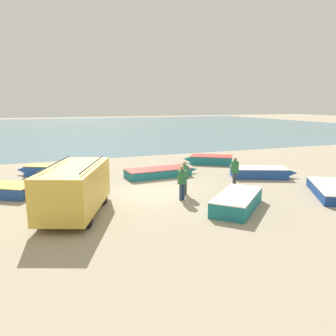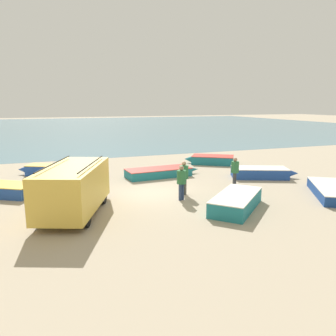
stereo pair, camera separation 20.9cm
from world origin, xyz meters
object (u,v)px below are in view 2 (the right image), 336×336
fishing_rowboat_0 (160,172)px  fishing_rowboat_2 (1,189)px  fishing_rowboat_1 (237,201)px  fisherman_3 (181,180)px  fishing_rowboat_4 (211,160)px  fisherman_1 (235,169)px  fishing_rowboat_3 (261,173)px  fishing_rowboat_5 (53,170)px  parked_van (74,188)px  fishing_rowboat_6 (332,190)px  fisherman_2 (184,175)px

fishing_rowboat_0 → fishing_rowboat_2: bearing=-176.1°
fishing_rowboat_1 → fisherman_3: size_ratio=2.32×
fishing_rowboat_1 → fishing_rowboat_4: 10.89m
fisherman_1 → fishing_rowboat_4: bearing=-57.7°
fishing_rowboat_3 → fishing_rowboat_5: bearing=179.8°
fishing_rowboat_2 → parked_van: bearing=-19.7°
parked_van → fisherman_3: 4.98m
fishing_rowboat_3 → fishing_rowboat_6: (0.84, -4.65, -0.06)m
fisherman_2 → fisherman_3: 0.95m
fishing_rowboat_3 → parked_van: bearing=-142.2°
fishing_rowboat_4 → fishing_rowboat_6: fishing_rowboat_4 is taller
fisherman_2 → fishing_rowboat_2: bearing=-130.9°
fisherman_1 → fisherman_3: fisherman_3 is taller
parked_van → fisherman_2: (5.45, 1.09, -0.10)m
parked_van → fisherman_1: bearing=-57.8°
parked_van → fishing_rowboat_1: size_ratio=1.34×
fishing_rowboat_5 → fishing_rowboat_2: bearing=84.6°
fisherman_2 → parked_van: bearing=-99.6°
fishing_rowboat_3 → fishing_rowboat_2: bearing=-161.6°
fishing_rowboat_0 → fishing_rowboat_1: (1.09, -7.29, 0.07)m
fishing_rowboat_5 → fishing_rowboat_6: fishing_rowboat_5 is taller
fishing_rowboat_1 → parked_van: bearing=122.7°
fishing_rowboat_4 → fisherman_3: size_ratio=2.24×
parked_van → fishing_rowboat_2: bearing=59.4°
parked_van → fishing_rowboat_5: bearing=26.3°
fisherman_2 → fishing_rowboat_1: bearing=4.8°
fishing_rowboat_2 → fisherman_2: 9.34m
fishing_rowboat_3 → fisherman_3: fisherman_3 is taller
fishing_rowboat_3 → fishing_rowboat_6: bearing=-56.3°
fishing_rowboat_0 → fishing_rowboat_3: 6.38m
fishing_rowboat_0 → fisherman_3: size_ratio=3.00×
fishing_rowboat_2 → fishing_rowboat_0: bearing=40.6°
fisherman_1 → fisherman_2: fisherman_2 is taller
fishing_rowboat_1 → fishing_rowboat_3: 6.71m
fisherman_2 → fishing_rowboat_4: bearing=122.5°
fishing_rowboat_3 → fishing_rowboat_5: size_ratio=0.95×
fishing_rowboat_4 → fisherman_2: (-5.41, -7.27, 0.72)m
parked_van → fishing_rowboat_5: 8.38m
parked_van → fishing_rowboat_0: 8.01m
fishing_rowboat_1 → fishing_rowboat_4: fishing_rowboat_1 is taller
fishing_rowboat_0 → fisherman_2: size_ratio=2.90×
fishing_rowboat_4 → fishing_rowboat_5: fishing_rowboat_5 is taller
fishing_rowboat_4 → fisherman_3: (-5.89, -8.09, 0.68)m
parked_van → fishing_rowboat_4: (10.86, 8.36, -0.81)m
fishing_rowboat_1 → fishing_rowboat_2: 11.78m
parked_van → fisherman_1: parked_van is taller
fishing_rowboat_0 → fishing_rowboat_2: (-9.03, -1.26, 0.03)m
fishing_rowboat_4 → fisherman_1: size_ratio=2.29×
fishing_rowboat_0 → fishing_rowboat_6: bearing=-51.2°
fishing_rowboat_0 → fishing_rowboat_5: bearing=152.5°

